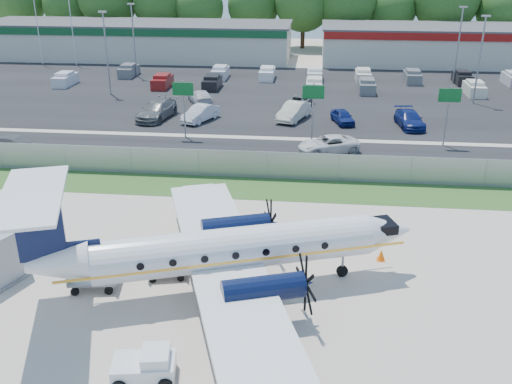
# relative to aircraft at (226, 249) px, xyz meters

# --- Properties ---
(ground) EXTENTS (170.00, 170.00, 0.00)m
(ground) POSITION_rel_aircraft_xyz_m (0.68, 0.83, -2.25)
(ground) COLOR beige
(ground) RESTS_ON ground
(grass_verge) EXTENTS (170.00, 4.00, 0.02)m
(grass_verge) POSITION_rel_aircraft_xyz_m (0.68, 12.83, -2.24)
(grass_verge) COLOR #2D561E
(grass_verge) RESTS_ON ground
(access_road) EXTENTS (170.00, 8.00, 0.02)m
(access_road) POSITION_rel_aircraft_xyz_m (0.68, 19.83, -2.24)
(access_road) COLOR black
(access_road) RESTS_ON ground
(parking_lot) EXTENTS (170.00, 32.00, 0.02)m
(parking_lot) POSITION_rel_aircraft_xyz_m (0.68, 40.83, -2.24)
(parking_lot) COLOR black
(parking_lot) RESTS_ON ground
(perimeter_fence) EXTENTS (120.00, 0.06, 1.99)m
(perimeter_fence) POSITION_rel_aircraft_xyz_m (0.68, 14.83, -1.25)
(perimeter_fence) COLOR gray
(perimeter_fence) RESTS_ON ground
(building_west) EXTENTS (46.40, 12.40, 5.24)m
(building_west) POSITION_rel_aircraft_xyz_m (-23.32, 62.81, 0.38)
(building_west) COLOR beige
(building_west) RESTS_ON ground
(building_east) EXTENTS (44.40, 12.40, 5.24)m
(building_east) POSITION_rel_aircraft_xyz_m (26.68, 62.81, 0.38)
(building_east) COLOR beige
(building_east) RESTS_ON ground
(sign_left) EXTENTS (1.80, 0.26, 5.00)m
(sign_left) POSITION_rel_aircraft_xyz_m (-7.32, 23.73, 1.36)
(sign_left) COLOR gray
(sign_left) RESTS_ON ground
(sign_mid) EXTENTS (1.80, 0.26, 5.00)m
(sign_mid) POSITION_rel_aircraft_xyz_m (3.68, 23.73, 1.36)
(sign_mid) COLOR gray
(sign_mid) RESTS_ON ground
(sign_right) EXTENTS (1.80, 0.26, 5.00)m
(sign_right) POSITION_rel_aircraft_xyz_m (14.68, 23.73, 1.36)
(sign_right) COLOR gray
(sign_right) RESTS_ON ground
(flagpole_west) EXTENTS (1.06, 0.12, 10.00)m
(flagpole_west) POSITION_rel_aircraft_xyz_m (-35.25, 55.83, 3.39)
(flagpole_west) COLOR silver
(flagpole_west) RESTS_ON ground
(flagpole_east) EXTENTS (1.06, 0.12, 10.00)m
(flagpole_east) POSITION_rel_aircraft_xyz_m (-30.25, 55.83, 3.39)
(flagpole_east) COLOR silver
(flagpole_east) RESTS_ON ground
(light_pole_nw) EXTENTS (0.90, 0.35, 9.09)m
(light_pole_nw) POSITION_rel_aircraft_xyz_m (-19.32, 38.83, 2.98)
(light_pole_nw) COLOR gray
(light_pole_nw) RESTS_ON ground
(light_pole_ne) EXTENTS (0.90, 0.35, 9.09)m
(light_pole_ne) POSITION_rel_aircraft_xyz_m (20.68, 38.83, 2.98)
(light_pole_ne) COLOR gray
(light_pole_ne) RESTS_ON ground
(light_pole_sw) EXTENTS (0.90, 0.35, 9.09)m
(light_pole_sw) POSITION_rel_aircraft_xyz_m (-19.32, 48.83, 2.98)
(light_pole_sw) COLOR gray
(light_pole_sw) RESTS_ON ground
(light_pole_se) EXTENTS (0.90, 0.35, 9.09)m
(light_pole_se) POSITION_rel_aircraft_xyz_m (20.68, 48.83, 2.98)
(light_pole_se) COLOR gray
(light_pole_se) RESTS_ON ground
(tree_line) EXTENTS (112.00, 6.00, 14.00)m
(tree_line) POSITION_rel_aircraft_xyz_m (0.68, 74.83, -2.25)
(tree_line) COLOR #245118
(tree_line) RESTS_ON ground
(aircraft) EXTENTS (18.97, 18.49, 5.82)m
(aircraft) POSITION_rel_aircraft_xyz_m (0.00, 0.00, 0.00)
(aircraft) COLOR silver
(aircraft) RESTS_ON ground
(pushback_tug) EXTENTS (2.55, 2.02, 1.27)m
(pushback_tug) POSITION_rel_aircraft_xyz_m (-2.09, -6.38, -1.64)
(pushback_tug) COLOR silver
(pushback_tug) RESTS_ON ground
(baggage_cart_near) EXTENTS (2.45, 1.70, 1.19)m
(baggage_cart_near) POSITION_rel_aircraft_xyz_m (-6.43, -0.43, -1.69)
(baggage_cart_near) COLOR gray
(baggage_cart_near) RESTS_ON ground
(baggage_cart_far) EXTENTS (2.15, 1.56, 1.02)m
(baggage_cart_far) POSITION_rel_aircraft_xyz_m (-3.19, 0.97, -1.77)
(baggage_cart_far) COLOR gray
(baggage_cart_far) RESTS_ON ground
(cone_nose) EXTENTS (0.44, 0.44, 0.62)m
(cone_nose) POSITION_rel_aircraft_xyz_m (7.64, 3.76, -1.96)
(cone_nose) COLOR #FF6308
(cone_nose) RESTS_ON ground
(cone_starboard_wing) EXTENTS (0.38, 0.38, 0.54)m
(cone_starboard_wing) POSITION_rel_aircraft_xyz_m (-3.49, 10.46, -1.99)
(cone_starboard_wing) COLOR #FF6308
(cone_starboard_wing) RESTS_ON ground
(road_car_west) EXTENTS (5.37, 2.75, 1.49)m
(road_car_west) POSITION_rel_aircraft_xyz_m (-19.75, 18.00, -2.25)
(road_car_west) COLOR #595B5E
(road_car_west) RESTS_ON ground
(road_car_mid) EXTENTS (5.42, 3.91, 1.37)m
(road_car_mid) POSITION_rel_aircraft_xyz_m (5.07, 21.00, -2.25)
(road_car_mid) COLOR silver
(road_car_mid) RESTS_ON ground
(parked_car_a) EXTENTS (3.42, 6.21, 1.70)m
(parked_car_a) POSITION_rel_aircraft_xyz_m (-11.37, 29.37, -2.25)
(parked_car_a) COLOR #595B5E
(parked_car_a) RESTS_ON ground
(parked_car_b) EXTENTS (3.28, 4.84, 1.51)m
(parked_car_b) POSITION_rel_aircraft_xyz_m (-7.02, 29.04, -2.25)
(parked_car_b) COLOR silver
(parked_car_b) RESTS_ON ground
(parked_car_c) EXTENTS (3.34, 5.35, 1.66)m
(parked_car_c) POSITION_rel_aircraft_xyz_m (1.83, 30.42, -2.25)
(parked_car_c) COLOR beige
(parked_car_c) RESTS_ON ground
(parked_car_d) EXTENTS (2.52, 4.06, 1.29)m
(parked_car_d) POSITION_rel_aircraft_xyz_m (6.49, 29.68, -2.25)
(parked_car_d) COLOR navy
(parked_car_d) RESTS_ON ground
(parked_car_e) EXTENTS (2.65, 5.23, 1.46)m
(parked_car_e) POSITION_rel_aircraft_xyz_m (12.60, 29.12, -2.25)
(parked_car_e) COLOR navy
(parked_car_e) RESTS_ON ground
(parked_car_f) EXTENTS (3.81, 5.30, 1.43)m
(parked_car_f) POSITION_rel_aircraft_xyz_m (-8.33, 35.74, -2.25)
(parked_car_f) COLOR silver
(parked_car_f) RESTS_ON ground
(parked_car_g) EXTENTS (3.12, 5.13, 1.33)m
(parked_car_g) POSITION_rel_aircraft_xyz_m (2.29, 35.46, -2.25)
(parked_car_g) COLOR #595B5E
(parked_car_g) RESTS_ON ground
(far_parking_rows) EXTENTS (56.00, 10.00, 1.60)m
(far_parking_rows) POSITION_rel_aircraft_xyz_m (0.68, 45.83, -2.25)
(far_parking_rows) COLOR gray
(far_parking_rows) RESTS_ON ground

